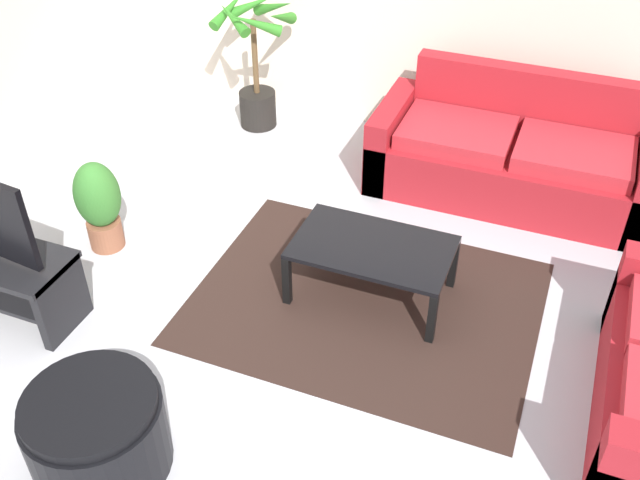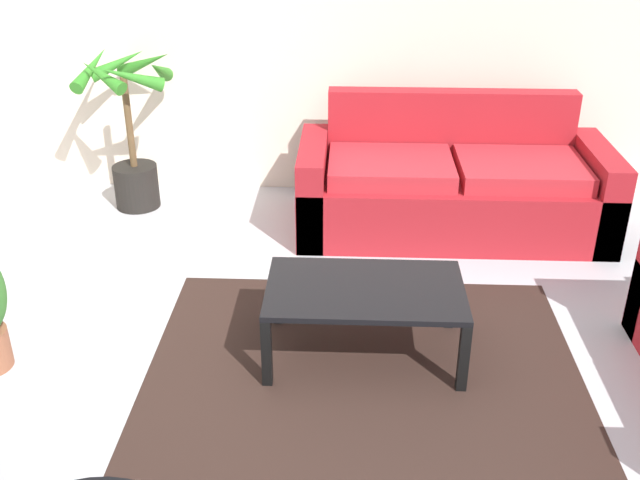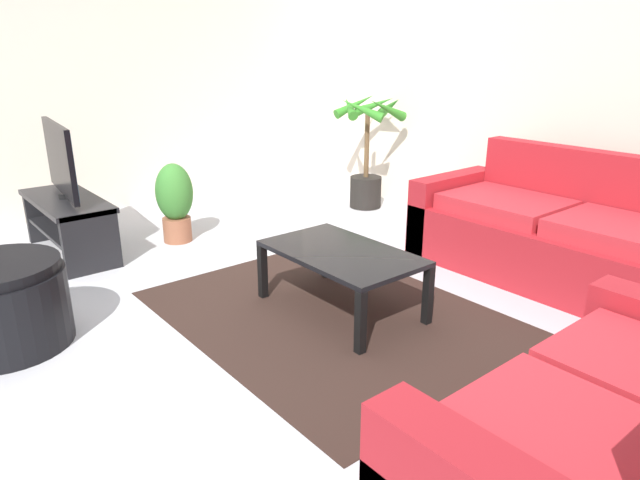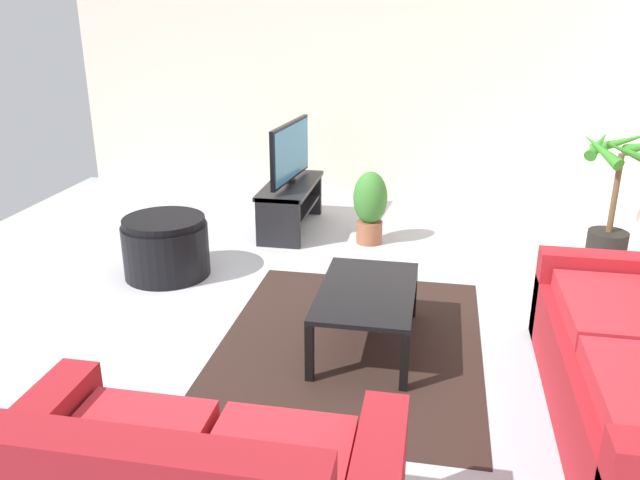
{
  "view_description": "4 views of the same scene",
  "coord_description": "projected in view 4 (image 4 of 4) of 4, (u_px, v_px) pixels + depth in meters",
  "views": [
    {
      "loc": [
        1.35,
        -2.73,
        3.2
      ],
      "look_at": [
        0.12,
        0.39,
        0.61
      ],
      "focal_mm": 40.47,
      "sensor_mm": 36.0,
      "label": 1
    },
    {
      "loc": [
        0.26,
        -2.49,
        2.29
      ],
      "look_at": [
        0.12,
        0.75,
        0.65
      ],
      "focal_mm": 41.28,
      "sensor_mm": 36.0,
      "label": 2
    },
    {
      "loc": [
        2.8,
        -1.47,
        1.61
      ],
      "look_at": [
        0.64,
        0.3,
        0.64
      ],
      "focal_mm": 31.58,
      "sensor_mm": 36.0,
      "label": 3
    },
    {
      "loc": [
        4.05,
        1.11,
        2.12
      ],
      "look_at": [
        0.26,
        0.39,
        0.68
      ],
      "focal_mm": 35.94,
      "sensor_mm": 36.0,
      "label": 4
    }
  ],
  "objects": [
    {
      "name": "ground_plane",
      "position": [
        274.0,
        312.0,
        4.67
      ],
      "size": [
        6.6,
        6.6,
        0.0
      ],
      "primitive_type": "plane",
      "color": "#B2B2B7"
    },
    {
      "name": "potted_palm",
      "position": [
        615.0,
        206.0,
        5.26
      ],
      "size": [
        0.67,
        0.71,
        1.18
      ],
      "color": "black",
      "rests_on": "ground"
    },
    {
      "name": "area_rug",
      "position": [
        350.0,
        343.0,
        4.24
      ],
      "size": [
        2.2,
        1.7,
        0.01
      ],
      "primitive_type": "cube",
      "color": "black",
      "rests_on": "ground"
    },
    {
      "name": "potted_plant_small",
      "position": [
        370.0,
        205.0,
        5.9
      ],
      "size": [
        0.31,
        0.31,
        0.68
      ],
      "color": "brown",
      "rests_on": "ground"
    },
    {
      "name": "tv_stand",
      "position": [
        291.0,
        199.0,
        6.29
      ],
      "size": [
        1.1,
        0.45,
        0.47
      ],
      "color": "black",
      "rests_on": "ground"
    },
    {
      "name": "tv",
      "position": [
        290.0,
        152.0,
        6.12
      ],
      "size": [
        0.98,
        0.15,
        0.59
      ],
      "color": "black",
      "rests_on": "tv_stand"
    },
    {
      "name": "coffee_table",
      "position": [
        367.0,
        296.0,
        4.1
      ],
      "size": [
        1.0,
        0.61,
        0.4
      ],
      "color": "black",
      "rests_on": "ground"
    },
    {
      "name": "ottoman",
      "position": [
        166.0,
        247.0,
        5.24
      ],
      "size": [
        0.7,
        0.7,
        0.49
      ],
      "color": "black",
      "rests_on": "ground"
    },
    {
      "name": "wall_left",
      "position": [
        340.0,
        78.0,
        6.96
      ],
      "size": [
        0.06,
        6.0,
        2.7
      ],
      "primitive_type": "cube",
      "color": "beige",
      "rests_on": "ground"
    }
  ]
}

